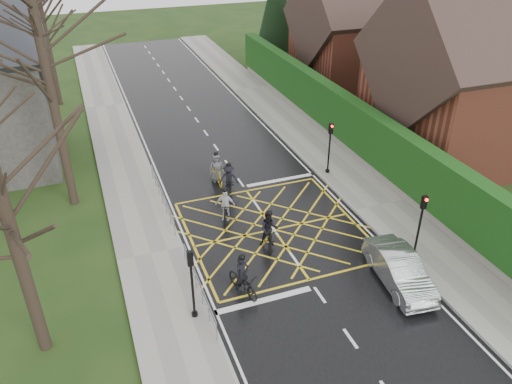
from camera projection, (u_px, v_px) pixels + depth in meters
ground at (274, 230)px, 24.38m from camera, size 120.00×120.00×0.00m
road at (274, 229)px, 24.38m from camera, size 9.00×80.00×0.01m
sidewalk_right at (380, 206)px, 26.14m from camera, size 3.00×80.00×0.15m
sidewalk_left at (151, 254)px, 22.55m from camera, size 3.00×80.00×0.15m
stone_wall at (352, 150)px, 31.38m from camera, size 0.50×38.00×0.70m
hedge at (355, 124)px, 30.50m from camera, size 0.90×38.00×2.80m
house_near at (479, 79)px, 29.65m from camera, size 11.80×9.80×11.30m
house_far at (358, 34)px, 41.16m from camera, size 9.80×8.80×10.30m
conifer at (277, 12)px, 46.11m from camera, size 4.60×4.60×10.00m
tree_front at (0, 192)px, 14.73m from camera, size 7.56×7.56×9.36m
tree_near at (43, 54)px, 22.54m from camera, size 9.24×9.24×11.44m
tree_mid at (21, 8)px, 28.34m from camera, size 10.08×10.08×12.48m
tree_far at (40, 9)px, 35.75m from camera, size 8.40×8.40×10.40m
railing_south at (199, 284)px, 19.76m from camera, size 0.05×5.04×1.03m
railing_north at (162, 194)px, 25.83m from camera, size 0.05×6.04×1.03m
traffic_light_ne at (329, 149)px, 28.46m from camera, size 0.24×0.31×3.21m
traffic_light_se at (419, 227)px, 21.67m from camera, size 0.24×0.31×3.21m
traffic_light_sw at (192, 285)px, 18.38m from camera, size 0.24×0.31×3.21m
cyclist_rear at (243, 280)px, 20.22m from camera, size 1.19×2.01×1.85m
cyclist_back at (269, 233)px, 22.91m from camera, size 1.08×1.97×1.90m
cyclist_mid at (229, 182)px, 27.16m from camera, size 1.29×1.97×1.81m
cyclist_front at (226, 208)px, 24.80m from camera, size 1.22×1.88×1.83m
cyclist_lead at (217, 172)px, 28.22m from camera, size 0.84×1.92×1.86m
car at (399, 269)px, 20.66m from camera, size 1.95×4.36×1.39m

